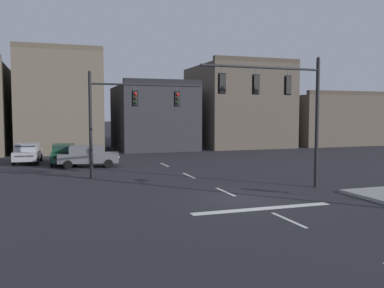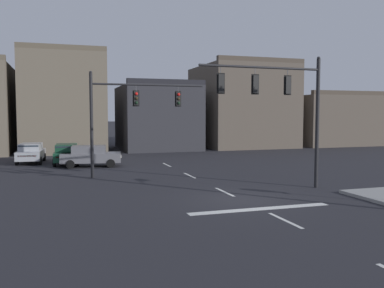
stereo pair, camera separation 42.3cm
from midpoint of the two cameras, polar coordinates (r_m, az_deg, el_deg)
ground_plane at (r=19.86m, az=6.27°, el=-7.52°), size 400.00×400.00×0.00m
stop_bar_paint at (r=18.11m, az=8.99°, el=-8.68°), size 6.40×0.50×0.01m
lane_centreline at (r=21.65m, az=4.02°, el=-6.52°), size 0.16×26.40×0.01m
signal_mast_near_side at (r=22.32m, az=11.72°, el=6.10°), size 6.90×0.47×7.04m
signal_mast_far_side at (r=26.79m, az=-9.55°, el=4.87°), size 7.36×0.39×6.63m
car_lot_nearside at (r=36.31m, az=-21.81°, el=-1.12°), size 2.19×4.56×1.61m
car_lot_middle at (r=32.40m, az=-14.33°, el=-1.55°), size 4.61×2.34×1.61m
car_lot_farside at (r=34.54m, az=-17.40°, el=-1.27°), size 2.12×4.54×1.61m
building_row at (r=48.37m, az=-6.85°, el=4.57°), size 54.58×13.61×10.54m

